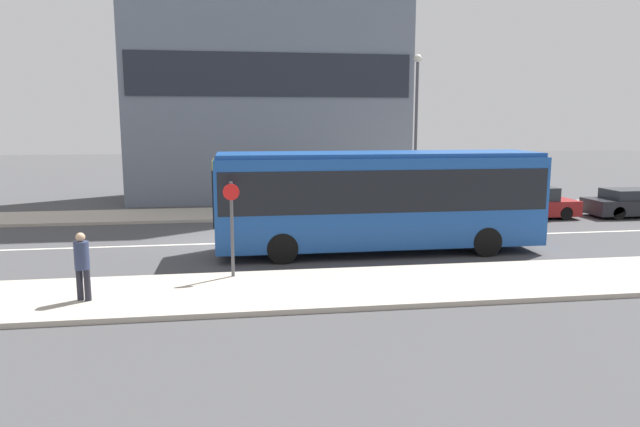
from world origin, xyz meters
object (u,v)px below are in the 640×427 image
Objects in this scene: pedestrian_near_stop at (82,262)px; bus_stop_sign at (232,222)px; parked_car_1 at (634,203)px; parked_car_0 at (531,204)px; street_lamp at (416,118)px; city_bus at (378,195)px.

bus_stop_sign is (3.49, 1.62, 0.60)m from pedestrian_near_stop.
parked_car_1 is 1.68× the size of bus_stop_sign.
parked_car_0 is 0.55× the size of street_lamp.
parked_car_0 is at bearing -21.22° from street_lamp.
parked_car_0 is (8.51, 5.58, -1.25)m from city_bus.
pedestrian_near_stop is 17.26m from street_lamp.
bus_stop_sign is at bearing -155.76° from parked_car_1.
street_lamp is (-9.80, 2.15, 3.89)m from parked_car_1.
parked_car_0 is at bearing 32.50° from bus_stop_sign.
city_bus is 1.49× the size of street_lamp.
parked_car_0 is 15.81m from bus_stop_sign.
city_bus is at bearing -131.36° from pedestrian_near_stop.
street_lamp is at bearing 66.30° from city_bus.
street_lamp is at bearing -114.89° from pedestrian_near_stop.
parked_car_0 is 0.91× the size of parked_car_1.
parked_car_0 is 4.95m from parked_car_1.
city_bus is 9.47m from pedestrian_near_stop.
street_lamp is at bearing 158.78° from parked_car_0.
parked_car_0 is at bearing -128.99° from pedestrian_near_stop.
parked_car_1 is at bearing 24.24° from bus_stop_sign.
bus_stop_sign reaches higher than parked_car_0.
parked_car_0 is 6.48m from street_lamp.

